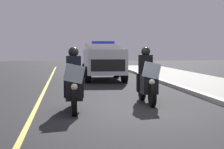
{
  "coord_description": "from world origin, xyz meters",
  "views": [
    {
      "loc": [
        10.27,
        -1.38,
        1.69
      ],
      "look_at": [
        -0.96,
        0.0,
        0.9
      ],
      "focal_mm": 61.08,
      "sensor_mm": 36.0,
      "label": 1
    }
  ],
  "objects_px": {
    "police_suv": "(103,60)",
    "cyclist_background": "(119,62)",
    "police_motorcycle_lead_right": "(147,81)",
    "police_motorcycle_lead_left": "(74,85)"
  },
  "relations": [
    {
      "from": "police_motorcycle_lead_left",
      "to": "police_motorcycle_lead_right",
      "type": "xyz_separation_m",
      "value": [
        -1.13,
        2.24,
        0.0
      ]
    },
    {
      "from": "police_motorcycle_lead_right",
      "to": "police_suv",
      "type": "xyz_separation_m",
      "value": [
        -8.7,
        -0.47,
        0.37
      ]
    },
    {
      "from": "police_motorcycle_lead_left",
      "to": "police_suv",
      "type": "height_order",
      "value": "police_suv"
    },
    {
      "from": "police_suv",
      "to": "police_motorcycle_lead_right",
      "type": "bearing_deg",
      "value": 3.07
    },
    {
      "from": "police_motorcycle_lead_left",
      "to": "police_suv",
      "type": "distance_m",
      "value": 9.99
    },
    {
      "from": "police_motorcycle_lead_right",
      "to": "cyclist_background",
      "type": "height_order",
      "value": "police_motorcycle_lead_right"
    },
    {
      "from": "police_suv",
      "to": "cyclist_background",
      "type": "bearing_deg",
      "value": 158.87
    },
    {
      "from": "police_suv",
      "to": "cyclist_background",
      "type": "height_order",
      "value": "police_suv"
    },
    {
      "from": "cyclist_background",
      "to": "police_motorcycle_lead_right",
      "type": "bearing_deg",
      "value": -4.02
    },
    {
      "from": "police_motorcycle_lead_left",
      "to": "cyclist_background",
      "type": "distance_m",
      "value": 13.59
    }
  ]
}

